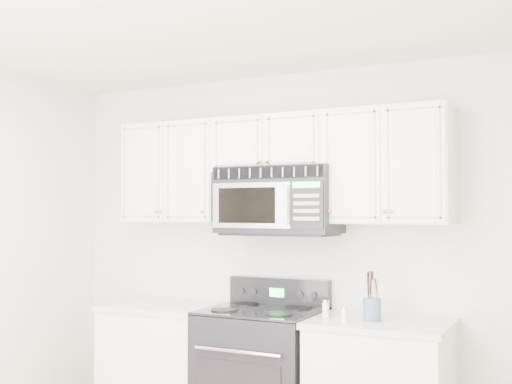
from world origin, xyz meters
The scene contains 8 objects.
room centered at (0.00, 0.00, 1.30)m, with size 3.51×3.51×2.61m.
base_cabinet_left centered at (-0.80, 1.44, 0.43)m, with size 0.86×0.65×0.92m.
range centered at (-0.02, 1.43, 0.48)m, with size 0.77×0.70×1.12m.
upper_cabinets centered at (0.00, 1.58, 1.93)m, with size 2.44×0.37×0.75m.
microwave centered at (0.06, 1.54, 1.68)m, with size 0.83×0.46×0.46m.
utensil_crock centered at (0.76, 1.40, 1.00)m, with size 0.11×0.11×0.30m.
shaker_salt centered at (0.45, 1.40, 0.98)m, with size 0.05×0.05×0.11m.
shaker_pepper centered at (0.62, 1.28, 0.97)m, with size 0.04×0.04×0.09m.
Camera 1 is at (1.90, -2.50, 1.59)m, focal length 45.00 mm.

